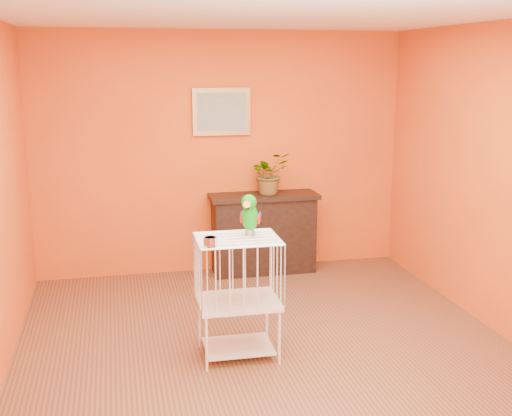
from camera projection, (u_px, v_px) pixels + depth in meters
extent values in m
plane|color=brown|center=(271.00, 355.00, 5.07)|extent=(4.50, 4.50, 0.00)
plane|color=#DF5215|center=(222.00, 153.00, 6.93)|extent=(4.00, 0.00, 4.00)
plane|color=#DF5215|center=(403.00, 299.00, 2.64)|extent=(4.00, 0.00, 4.00)
plane|color=#DF5215|center=(510.00, 183.00, 5.21)|extent=(0.00, 4.50, 4.50)
plane|color=white|center=(273.00, 12.00, 4.50)|extent=(4.50, 4.50, 0.00)
cube|color=black|center=(264.00, 235.00, 7.02)|extent=(1.10, 0.37, 0.83)
cube|color=black|center=(264.00, 196.00, 6.92)|extent=(1.18, 0.42, 0.05)
cube|color=black|center=(267.00, 239.00, 6.86)|extent=(0.77, 0.02, 0.41)
cube|color=#54181B|center=(244.00, 246.00, 6.95)|extent=(0.05, 0.17, 0.26)
cube|color=#294221|center=(251.00, 245.00, 6.96)|extent=(0.05, 0.17, 0.26)
cube|color=#54181B|center=(258.00, 245.00, 6.98)|extent=(0.05, 0.17, 0.26)
cube|color=#294221|center=(266.00, 244.00, 7.00)|extent=(0.05, 0.17, 0.26)
cube|color=#54181B|center=(274.00, 244.00, 7.02)|extent=(0.05, 0.17, 0.26)
imported|color=#26722D|center=(269.00, 178.00, 6.91)|extent=(0.53, 0.56, 0.35)
cube|color=#A27439|center=(221.00, 112.00, 6.80)|extent=(0.62, 0.03, 0.50)
cube|color=gray|center=(222.00, 112.00, 6.78)|extent=(0.52, 0.01, 0.40)
cube|color=silver|center=(238.00, 346.00, 5.04)|extent=(0.53, 0.41, 0.02)
cube|color=silver|center=(238.00, 302.00, 4.96)|extent=(0.63, 0.48, 0.04)
cube|color=silver|center=(238.00, 239.00, 4.85)|extent=(0.63, 0.48, 0.01)
cylinder|color=silver|center=(206.00, 344.00, 4.75)|extent=(0.02, 0.02, 0.43)
cylinder|color=silver|center=(279.00, 338.00, 4.87)|extent=(0.02, 0.02, 0.43)
cylinder|color=silver|center=(199.00, 322.00, 5.16)|extent=(0.02, 0.02, 0.43)
cylinder|color=silver|center=(267.00, 317.00, 5.27)|extent=(0.02, 0.02, 0.43)
cylinder|color=silver|center=(210.00, 242.00, 4.61)|extent=(0.10, 0.10, 0.07)
cylinder|color=#59544C|center=(247.00, 233.00, 4.91)|extent=(0.01, 0.01, 0.05)
cylinder|color=#59544C|center=(253.00, 233.00, 4.90)|extent=(0.01, 0.01, 0.05)
ellipsoid|color=#118105|center=(250.00, 217.00, 4.88)|extent=(0.19, 0.22, 0.24)
ellipsoid|color=#118105|center=(249.00, 202.00, 4.82)|extent=(0.16, 0.16, 0.12)
cone|color=orange|center=(247.00, 205.00, 4.77)|extent=(0.08, 0.09, 0.08)
cone|color=black|center=(248.00, 208.00, 4.79)|extent=(0.04, 0.04, 0.03)
sphere|color=black|center=(243.00, 201.00, 4.80)|extent=(0.02, 0.02, 0.02)
sphere|color=black|center=(254.00, 201.00, 4.79)|extent=(0.02, 0.02, 0.02)
ellipsoid|color=#A50C0C|center=(242.00, 218.00, 4.91)|extent=(0.05, 0.08, 0.08)
ellipsoid|color=navy|center=(259.00, 219.00, 4.88)|extent=(0.05, 0.08, 0.08)
cone|color=#118105|center=(252.00, 225.00, 4.98)|extent=(0.14, 0.18, 0.13)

